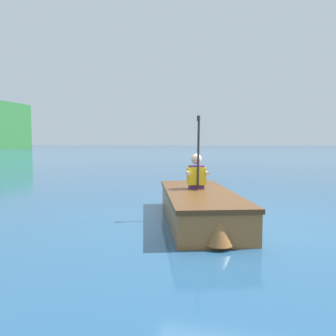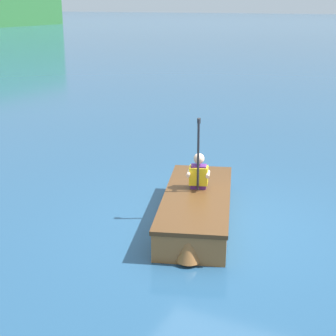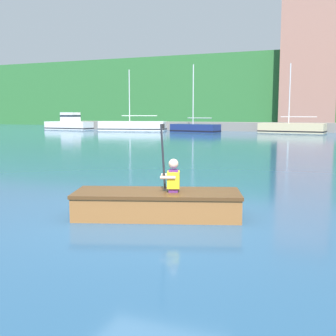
{
  "view_description": "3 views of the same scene",
  "coord_description": "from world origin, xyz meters",
  "px_view_note": "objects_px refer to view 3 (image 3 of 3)",
  "views": [
    {
      "loc": [
        -4.93,
        -0.49,
        1.2
      ],
      "look_at": [
        0.05,
        0.84,
        0.81
      ],
      "focal_mm": 35.0,
      "sensor_mm": 36.0,
      "label": 1
    },
    {
      "loc": [
        -6.76,
        -2.58,
        3.27
      ],
      "look_at": [
        0.05,
        0.84,
        0.81
      ],
      "focal_mm": 55.0,
      "sensor_mm": 36.0,
      "label": 2
    },
    {
      "loc": [
        2.93,
        -6.26,
        1.8
      ],
      "look_at": [
        0.05,
        0.84,
        0.81
      ],
      "focal_mm": 45.0,
      "sensor_mm": 36.0,
      "label": 3
    }
  ],
  "objects_px": {
    "moored_boat_dock_east_inner": "(292,128)",
    "person_paddler": "(173,177)",
    "moored_boat_dock_east_end": "(133,126)",
    "moored_boat_dock_west_end": "(69,124)",
    "rowboat_foreground": "(155,203)",
    "moored_boat_dock_center_near": "(195,128)"
  },
  "relations": [
    {
      "from": "moored_boat_dock_east_end",
      "to": "person_paddler",
      "type": "bearing_deg",
      "value": -62.12
    },
    {
      "from": "rowboat_foreground",
      "to": "moored_boat_dock_east_inner",
      "type": "bearing_deg",
      "value": 92.08
    },
    {
      "from": "moored_boat_dock_center_near",
      "to": "rowboat_foreground",
      "type": "distance_m",
      "value": 34.17
    },
    {
      "from": "moored_boat_dock_center_near",
      "to": "moored_boat_dock_east_end",
      "type": "distance_m",
      "value": 7.85
    },
    {
      "from": "moored_boat_dock_east_inner",
      "to": "person_paddler",
      "type": "distance_m",
      "value": 34.71
    },
    {
      "from": "moored_boat_dock_east_end",
      "to": "person_paddler",
      "type": "distance_m",
      "value": 38.74
    },
    {
      "from": "moored_boat_dock_east_inner",
      "to": "moored_boat_dock_center_near",
      "type": "bearing_deg",
      "value": -166.35
    },
    {
      "from": "moored_boat_dock_west_end",
      "to": "moored_boat_dock_center_near",
      "type": "distance_m",
      "value": 15.65
    },
    {
      "from": "moored_boat_dock_west_end",
      "to": "moored_boat_dock_center_near",
      "type": "xyz_separation_m",
      "value": [
        15.59,
        -1.27,
        -0.27
      ]
    },
    {
      "from": "moored_boat_dock_east_inner",
      "to": "person_paddler",
      "type": "relative_size",
      "value": 5.52
    },
    {
      "from": "moored_boat_dock_west_end",
      "to": "moored_boat_dock_east_end",
      "type": "xyz_separation_m",
      "value": [
        7.93,
        0.45,
        -0.19
      ]
    },
    {
      "from": "moored_boat_dock_east_inner",
      "to": "person_paddler",
      "type": "height_order",
      "value": "moored_boat_dock_east_inner"
    },
    {
      "from": "moored_boat_dock_center_near",
      "to": "moored_boat_dock_east_inner",
      "type": "distance_m",
      "value": 9.15
    },
    {
      "from": "moored_boat_dock_east_end",
      "to": "moored_boat_dock_center_near",
      "type": "bearing_deg",
      "value": -12.68
    },
    {
      "from": "moored_boat_dock_east_inner",
      "to": "rowboat_foreground",
      "type": "bearing_deg",
      "value": -87.92
    },
    {
      "from": "moored_boat_dock_west_end",
      "to": "moored_boat_dock_center_near",
      "type": "relative_size",
      "value": 0.91
    },
    {
      "from": "moored_boat_dock_east_end",
      "to": "person_paddler",
      "type": "height_order",
      "value": "moored_boat_dock_east_end"
    },
    {
      "from": "moored_boat_dock_east_inner",
      "to": "rowboat_foreground",
      "type": "height_order",
      "value": "moored_boat_dock_east_inner"
    },
    {
      "from": "moored_boat_dock_west_end",
      "to": "moored_boat_dock_center_near",
      "type": "height_order",
      "value": "moored_boat_dock_center_near"
    },
    {
      "from": "moored_boat_dock_west_end",
      "to": "moored_boat_dock_east_inner",
      "type": "bearing_deg",
      "value": 2.07
    },
    {
      "from": "moored_boat_dock_east_inner",
      "to": "moored_boat_dock_east_end",
      "type": "xyz_separation_m",
      "value": [
        -16.56,
        -0.44,
        0.03
      ]
    },
    {
      "from": "moored_boat_dock_east_end",
      "to": "rowboat_foreground",
      "type": "bearing_deg",
      "value": -62.58
    }
  ]
}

